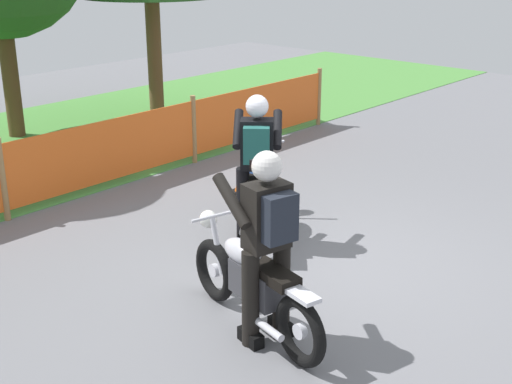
# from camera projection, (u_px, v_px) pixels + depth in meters

# --- Properties ---
(ground) EXTENTS (24.00, 24.00, 0.02)m
(ground) POSITION_uv_depth(u_px,v_px,m) (310.00, 261.00, 7.49)
(ground) COLOR slate
(grass_verge) EXTENTS (24.00, 5.23, 0.01)m
(grass_verge) POSITION_uv_depth(u_px,v_px,m) (13.00, 151.00, 11.31)
(grass_verge) COLOR #4C8C3D
(grass_verge) RESTS_ON ground
(barrier_fence) EXTENTS (9.55, 0.08, 1.05)m
(barrier_fence) POSITION_uv_depth(u_px,v_px,m) (109.00, 151.00, 9.49)
(barrier_fence) COLOR #997547
(barrier_fence) RESTS_ON ground
(motorcycle_lead) EXTENTS (1.64, 1.39, 0.97)m
(motorcycle_lead) POSITION_uv_depth(u_px,v_px,m) (258.00, 195.00, 8.05)
(motorcycle_lead) COLOR black
(motorcycle_lead) RESTS_ON ground
(motorcycle_trailing) EXTENTS (0.71, 1.90, 0.91)m
(motorcycle_trailing) POSITION_uv_depth(u_px,v_px,m) (253.00, 283.00, 6.04)
(motorcycle_trailing) COLOR black
(motorcycle_trailing) RESTS_ON ground
(rider_lead) EXTENTS (0.78, 0.74, 1.69)m
(rider_lead) POSITION_uv_depth(u_px,v_px,m) (257.00, 161.00, 7.68)
(rider_lead) COLOR black
(rider_lead) RESTS_ON ground
(rider_trailing) EXTENTS (0.64, 0.75, 1.69)m
(rider_trailing) POSITION_uv_depth(u_px,v_px,m) (267.00, 238.00, 5.71)
(rider_trailing) COLOR black
(rider_trailing) RESTS_ON ground
(traffic_cone) EXTENTS (0.32, 0.32, 0.53)m
(traffic_cone) POSITION_uv_depth(u_px,v_px,m) (244.00, 174.00, 9.41)
(traffic_cone) COLOR black
(traffic_cone) RESTS_ON ground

